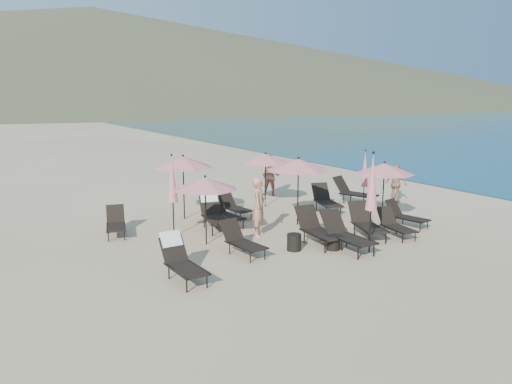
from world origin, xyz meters
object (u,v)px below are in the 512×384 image
umbrella_open_1 (298,165)px  lounger_2 (317,228)px  umbrella_open_4 (265,159)px  umbrella_closed_1 (365,169)px  beachgoer_b (270,176)px  side_table_0 (294,242)px  lounger_11 (353,191)px  lounger_10 (326,200)px  lounger_0 (181,259)px  umbrella_closed_2 (172,180)px  umbrella_open_0 (205,183)px  side_table_1 (333,242)px  lounger_3 (346,234)px  lounger_12 (395,224)px  lounger_1 (242,240)px  lounger_4 (366,222)px  lounger_6 (116,223)px  umbrella_open_2 (384,169)px  lounger_5 (405,215)px  beachgoer_a (259,207)px  lounger_8 (224,213)px  beachgoer_c (396,184)px  lounger_9 (234,206)px  umbrella_closed_0 (372,183)px  lounger_7 (213,212)px  umbrella_open_3 (183,162)px

umbrella_open_1 → lounger_2: bearing=-110.3°
umbrella_open_1 → umbrella_open_4: (0.52, 2.99, -0.15)m
umbrella_closed_1 → beachgoer_b: umbrella_closed_1 is taller
lounger_2 → side_table_0: (-0.94, -0.16, -0.24)m
lounger_11 → umbrella_open_4: umbrella_open_4 is taller
lounger_10 → lounger_11: 2.03m
beachgoer_b → lounger_0: bearing=-83.5°
lounger_2 → umbrella_closed_2: bearing=143.9°
umbrella_closed_1 → umbrella_open_0: bearing=-174.3°
lounger_11 → side_table_1: bearing=-155.6°
lounger_3 → lounger_12: 2.26m
lounger_12 → lounger_1: bearing=179.8°
lounger_4 → lounger_6: 7.86m
lounger_3 → umbrella_open_0: 4.28m
lounger_6 → beachgoer_b: 7.99m
umbrella_open_2 → lounger_12: bearing=-119.3°
lounger_5 → side_table_0: lounger_5 is taller
umbrella_open_1 → umbrella_open_2: 2.90m
umbrella_open_2 → side_table_1: 3.95m
lounger_5 → beachgoer_a: beachgoer_a is taller
lounger_8 → lounger_12: (3.98, -3.94, -0.04)m
umbrella_open_2 → side_table_0: 4.69m
lounger_3 → beachgoer_b: beachgoer_b is taller
umbrella_open_2 → umbrella_closed_2: umbrella_closed_2 is taller
lounger_3 → lounger_6: bearing=136.9°
lounger_8 → beachgoer_c: bearing=-9.0°
umbrella_open_1 → beachgoer_a: (-1.83, -0.52, -1.13)m
lounger_2 → lounger_10: size_ratio=1.00×
lounger_1 → umbrella_open_1: 4.10m
umbrella_closed_2 → beachgoer_a: bearing=-27.8°
lounger_5 → side_table_0: size_ratio=3.24×
lounger_5 → lounger_9: 5.98m
lounger_9 → umbrella_closed_2: 3.44m
lounger_1 → side_table_0: size_ratio=3.35×
lounger_3 → umbrella_open_0: umbrella_open_0 is taller
lounger_12 → umbrella_open_2: umbrella_open_2 is taller
lounger_10 → lounger_1: bearing=-133.4°
lounger_10 → side_table_1: size_ratio=4.33×
side_table_0 → umbrella_open_0: bearing=136.9°
lounger_2 → umbrella_closed_0: bearing=-54.5°
lounger_2 → lounger_3: size_ratio=1.02×
lounger_9 → umbrella_closed_0: umbrella_closed_0 is taller
lounger_12 → umbrella_closed_0: bearing=-147.4°
umbrella_open_0 → umbrella_open_4: bearing=40.2°
lounger_8 → lounger_7: bearing=-167.8°
lounger_4 → umbrella_open_2: bearing=49.2°
umbrella_open_2 → beachgoer_a: 4.57m
umbrella_open_3 → umbrella_open_4: umbrella_open_3 is taller
lounger_12 → side_table_0: size_ratio=3.20×
lounger_3 → umbrella_closed_1: (3.52, 3.17, 1.18)m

